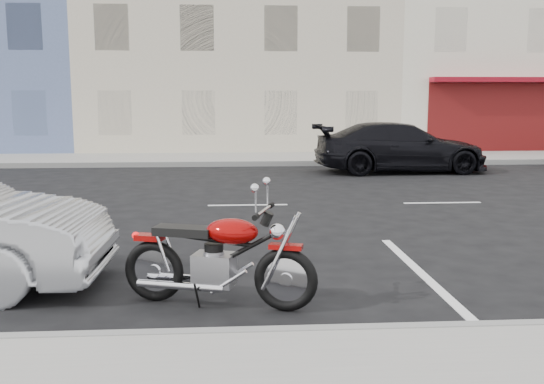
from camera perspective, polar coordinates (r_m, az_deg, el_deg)
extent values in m
plane|color=black|center=(12.40, 6.98, -1.13)|extent=(120.00, 120.00, 0.00)
cube|color=gray|center=(20.97, -11.19, 3.04)|extent=(80.00, 3.40, 0.15)
cube|color=gray|center=(19.29, -11.82, 2.55)|extent=(80.00, 0.12, 0.16)
cube|color=beige|center=(28.52, -3.30, 16.12)|extent=(12.00, 12.00, 11.50)
cube|color=beige|center=(31.53, 22.05, 15.72)|extent=(14.00, 12.00, 12.50)
torus|color=black|center=(6.05, 8.21, -8.76)|extent=(0.66, 0.29, 0.66)
torus|color=black|center=(6.31, -4.86, -7.95)|extent=(0.66, 0.29, 0.66)
cube|color=#860504|center=(5.96, 8.28, -5.62)|extent=(0.36, 0.22, 0.05)
cube|color=#860504|center=(6.23, -5.25, -4.73)|extent=(0.33, 0.23, 0.06)
cube|color=gray|center=(6.13, 1.12, -7.85)|extent=(0.48, 0.40, 0.33)
ellipsoid|color=#860504|center=(5.99, 2.97, -4.20)|extent=(0.62, 0.48, 0.26)
cube|color=black|center=(6.11, -1.84, -4.13)|extent=(0.65, 0.42, 0.09)
cylinder|color=silver|center=(5.90, 6.18, -2.21)|extent=(0.23, 0.67, 0.04)
sphere|color=silver|center=(5.93, 7.46, -4.21)|extent=(0.17, 0.17, 0.17)
cylinder|color=silver|center=(6.13, -2.15, -9.42)|extent=(0.91, 0.34, 0.08)
cylinder|color=silver|center=(6.38, -1.51, -8.67)|extent=(0.91, 0.34, 0.08)
cylinder|color=silver|center=(5.97, 7.80, -6.05)|extent=(0.37, 0.15, 0.78)
cylinder|color=black|center=(6.05, 3.14, -6.46)|extent=(0.77, 0.27, 0.48)
imported|color=black|center=(17.96, 11.99, 4.13)|extent=(5.02, 2.17, 1.44)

